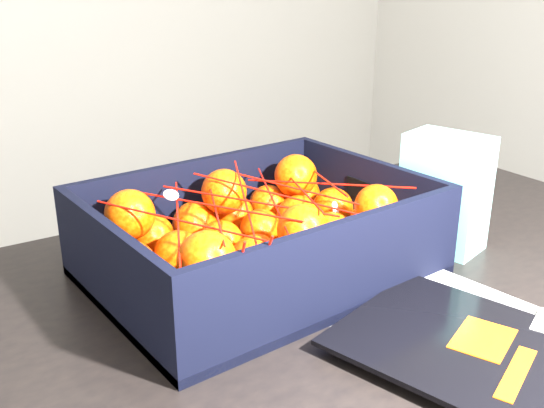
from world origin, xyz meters
TOP-DOWN VIEW (x-y plane):
  - table at (-0.03, 0.06)m, footprint 1.26×0.89m
  - magazine_stack at (-0.01, -0.12)m, footprint 0.28×0.32m
  - produce_crate at (-0.09, 0.18)m, footprint 0.43×0.32m
  - clementine_heap at (-0.09, 0.18)m, footprint 0.40×0.30m
  - mesh_net at (-0.10, 0.17)m, footprint 0.36×0.28m
  - retail_carton at (0.18, 0.09)m, footprint 0.10×0.13m

SIDE VIEW (x-z plane):
  - table at x=-0.03m, z-range 0.28..1.03m
  - magazine_stack at x=-0.01m, z-range 0.75..0.77m
  - produce_crate at x=-0.09m, z-range 0.73..0.85m
  - clementine_heap at x=-0.09m, z-range 0.75..0.86m
  - retail_carton at x=0.18m, z-range 0.75..0.92m
  - mesh_net at x=-0.10m, z-range 0.82..0.90m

